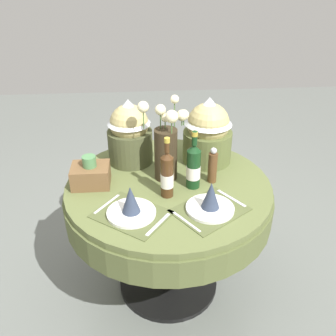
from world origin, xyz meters
name	(u,v)px	position (x,y,z in m)	size (l,w,h in m)	color
ground	(168,283)	(0.00, 0.00, 0.00)	(8.00, 8.00, 0.00)	slate
dining_table	(168,203)	(0.00, 0.00, 0.64)	(1.16, 1.16, 0.78)	#5B6638
place_setting_left	(131,207)	(-0.20, -0.27, 0.82)	(0.43, 0.41, 0.16)	#4E562F
place_setting_right	(210,202)	(0.18, -0.27, 0.82)	(0.43, 0.41, 0.16)	#4E562F
flower_vase	(166,146)	(-0.01, 0.07, 0.98)	(0.28, 0.17, 0.47)	#332819
wine_bottle_left	(193,166)	(0.13, -0.04, 0.90)	(0.08, 0.08, 0.33)	#143819
wine_bottle_centre	(167,174)	(-0.02, -0.12, 0.90)	(0.07, 0.07, 0.33)	#422814
pepper_mill	(213,167)	(0.24, 0.00, 0.87)	(0.05, 0.05, 0.21)	brown
gift_tub_back_left	(129,130)	(-0.21, 0.28, 0.98)	(0.27, 0.27, 0.39)	#474C2D
gift_tub_back_right	(208,129)	(0.25, 0.25, 0.99)	(0.29, 0.29, 0.40)	#566033
woven_basket_side_left	(91,174)	(-0.42, 0.02, 0.84)	(0.20, 0.16, 0.17)	brown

